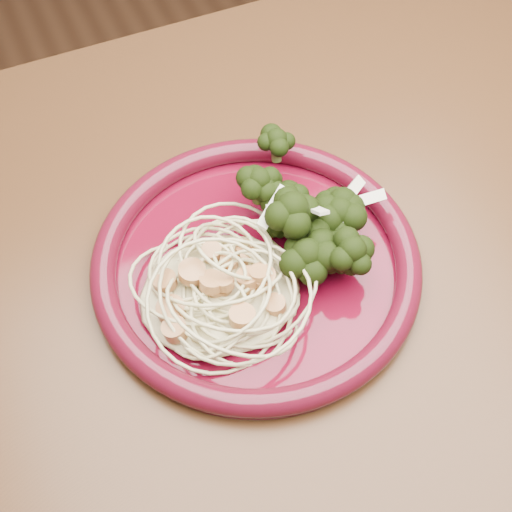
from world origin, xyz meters
The scene contains 6 objects.
dining_table centered at (0.00, 0.00, 0.65)m, with size 1.20×0.80×0.75m.
dinner_plate centered at (-0.03, 0.05, 0.76)m, with size 0.37×0.37×0.02m.
spaghetti_pile centered at (-0.07, 0.04, 0.77)m, with size 0.13×0.12×0.03m, color #CCC38B.
scallop_cluster centered at (-0.07, 0.04, 0.80)m, with size 0.11×0.11×0.04m, color #C7864A, non-canonical shape.
broccoli_pile centered at (0.02, 0.07, 0.78)m, with size 0.09×0.15×0.05m, color black.
onion_garnish centered at (0.02, 0.07, 0.81)m, with size 0.06×0.10×0.05m, color #EBE8C6, non-canonical shape.
Camera 1 is at (-0.17, -0.26, 1.26)m, focal length 50.00 mm.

